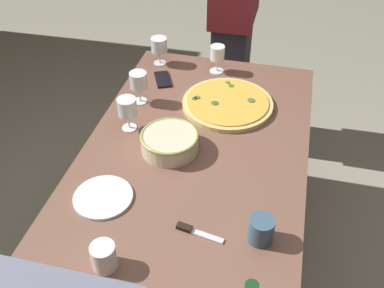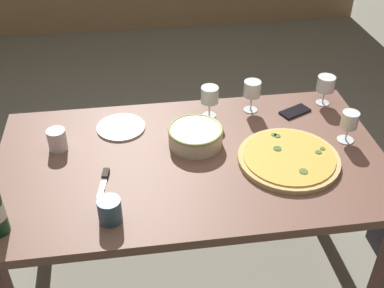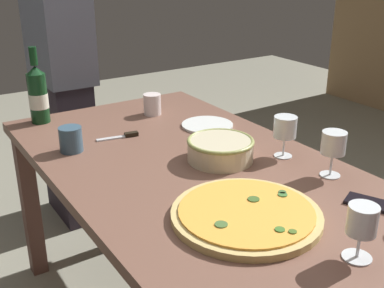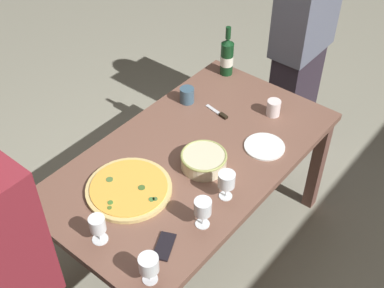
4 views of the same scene
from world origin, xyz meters
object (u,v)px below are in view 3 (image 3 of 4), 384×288
pizza (246,214)px  pizza_knife (123,136)px  wine_glass_far_right (334,144)px  wine_glass_by_bottle (362,223)px  side_plate (207,125)px  person_host (62,77)px  cell_phone (372,204)px  cup_ceramic (152,104)px  wine_glass_far_left (285,128)px  wine_bottle (38,94)px  serving_bowl (220,149)px  cup_amber (71,139)px  dining_table (192,188)px

pizza → pizza_knife: bearing=-178.7°
pizza → wine_glass_far_right: 0.42m
wine_glass_by_bottle → side_plate: 0.99m
wine_glass_far_right → pizza_knife: 0.81m
wine_glass_by_bottle → wine_glass_far_right: size_ratio=0.93×
wine_glass_by_bottle → person_host: size_ratio=0.09×
cell_phone → side_plate: bearing=66.3°
cup_ceramic → wine_glass_far_left: bearing=13.6°
wine_glass_far_left → person_host: (-1.31, -0.36, -0.04)m
wine_bottle → person_host: size_ratio=0.20×
wine_glass_far_right → cell_phone: bearing=-13.9°
cup_ceramic → pizza_knife: cup_ceramic is taller
cup_ceramic → cell_phone: 1.08m
serving_bowl → wine_glass_by_bottle: (0.65, -0.07, 0.05)m
wine_glass_far_left → wine_glass_far_right: bearing=5.4°
cup_amber → dining_table: bearing=42.9°
serving_bowl → wine_glass_by_bottle: wine_glass_by_bottle is taller
wine_bottle → cup_amber: 0.39m
wine_glass_by_bottle → wine_glass_far_left: size_ratio=0.94×
wine_bottle → wine_glass_far_left: wine_bottle is taller
wine_glass_by_bottle → side_plate: wine_glass_by_bottle is taller
wine_bottle → pizza: bearing=11.9°
wine_glass_by_bottle → cup_amber: 1.07m
side_plate → wine_bottle: bearing=-127.3°
serving_bowl → cell_phone: size_ratio=1.63×
serving_bowl → cup_ceramic: size_ratio=2.53×
wine_bottle → person_host: person_host is taller
cup_amber → person_host: bearing=163.1°
wine_glass_far_left → dining_table: bearing=-112.1°
cell_phone → wine_bottle: bearing=90.3°
serving_bowl → cell_phone: bearing=19.6°
serving_bowl → wine_glass_far_right: (0.30, 0.23, 0.07)m
wine_bottle → cell_phone: 1.38m
wine_glass_far_left → side_plate: (-0.41, -0.05, -0.10)m
wine_glass_far_left → wine_glass_far_right: 0.20m
wine_glass_by_bottle → side_plate: size_ratio=0.66×
pizza_knife → wine_bottle: bearing=-148.9°
pizza_knife → person_host: (-0.83, 0.04, 0.06)m
dining_table → wine_bottle: size_ratio=4.97×
cell_phone → pizza_knife: pizza_knife is taller
dining_table → wine_glass_far_right: bearing=45.1°
serving_bowl → wine_bottle: wine_bottle is taller
pizza → side_plate: size_ratio=1.93×
pizza → wine_bottle: size_ratio=1.29×
pizza → cell_phone: pizza is taller
serving_bowl → cup_amber: (-0.36, -0.41, 0.00)m
dining_table → wine_glass_by_bottle: bearing=2.8°
wine_glass_by_bottle → cell_phone: 0.30m
dining_table → wine_bottle: 0.81m
cup_ceramic → pizza_knife: bearing=-50.9°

